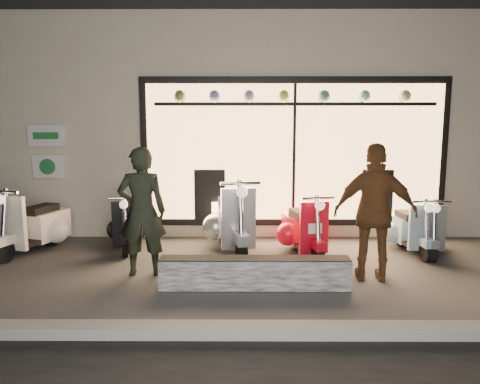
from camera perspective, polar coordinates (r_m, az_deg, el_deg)
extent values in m
plane|color=#383533|center=(6.71, 1.28, -9.69)|extent=(40.00, 40.00, 0.00)
cube|color=slate|center=(4.83, 1.70, -16.54)|extent=(40.00, 0.25, 0.12)
cube|color=beige|center=(11.37, 0.89, 8.14)|extent=(10.00, 6.00, 4.00)
cube|color=black|center=(11.54, 0.91, 18.63)|extent=(10.20, 6.20, 0.20)
cube|color=black|center=(8.42, 6.56, 4.80)|extent=(5.45, 0.06, 2.65)
cube|color=#FFBF6B|center=(8.38, 6.59, 4.78)|extent=(5.20, 0.04, 2.40)
cube|color=black|center=(8.32, 6.72, 10.61)|extent=(4.90, 0.06, 0.06)
cube|color=white|center=(9.03, -22.55, 6.36)|extent=(0.65, 0.04, 0.38)
cube|color=white|center=(9.06, -22.35, 2.89)|extent=(0.55, 0.04, 0.42)
cube|color=black|center=(6.03, 1.80, -9.84)|extent=(2.40, 0.28, 0.40)
cylinder|color=black|center=(6.98, 0.20, -7.29)|extent=(0.19, 0.41, 0.39)
cylinder|color=black|center=(8.07, -1.45, -5.07)|extent=(0.21, 0.41, 0.39)
cube|color=silver|center=(7.10, -0.19, -3.28)|extent=(0.53, 0.19, 0.94)
cube|color=silver|center=(7.90, -1.31, -3.57)|extent=(0.63, 0.88, 0.53)
cube|color=black|center=(7.73, -1.17, -1.42)|extent=(0.44, 0.69, 0.14)
sphere|color=#FFF2CC|center=(6.77, 0.22, -0.02)|extent=(0.20, 0.20, 0.17)
cylinder|color=black|center=(6.98, 9.52, -7.68)|extent=(0.16, 0.34, 0.33)
cylinder|color=black|center=(7.84, 6.97, -5.78)|extent=(0.18, 0.34, 0.33)
cube|color=red|center=(7.06, 9.00, -4.33)|extent=(0.45, 0.16, 0.79)
cube|color=red|center=(7.71, 7.23, -4.50)|extent=(0.54, 0.74, 0.44)
cube|color=black|center=(7.56, 7.50, -2.68)|extent=(0.38, 0.58, 0.12)
sphere|color=#FFF2CC|center=(6.80, 9.71, -1.64)|extent=(0.17, 0.17, 0.14)
cylinder|color=black|center=(7.58, -13.81, -6.60)|extent=(0.14, 0.31, 0.30)
cylinder|color=black|center=(8.43, -13.50, -5.03)|extent=(0.16, 0.31, 0.30)
cube|color=black|center=(7.67, -13.83, -3.77)|extent=(0.41, 0.14, 0.72)
cube|color=black|center=(8.30, -13.58, -3.94)|extent=(0.48, 0.68, 0.40)
cube|color=black|center=(8.16, -13.67, -2.38)|extent=(0.34, 0.53, 0.11)
sphere|color=#FFF2CC|center=(7.42, -14.01, -1.50)|extent=(0.15, 0.15, 0.13)
cylinder|color=black|center=(7.88, -26.88, -6.54)|extent=(0.21, 0.36, 0.35)
cylinder|color=black|center=(8.60, -22.02, -5.00)|extent=(0.23, 0.37, 0.35)
cube|color=#F6E3C9|center=(7.94, -25.97, -3.41)|extent=(0.47, 0.22, 0.84)
cube|color=#F6E3C9|center=(8.48, -22.55, -3.73)|extent=(0.63, 0.81, 0.47)
cube|color=black|center=(8.35, -23.12, -1.95)|extent=(0.45, 0.63, 0.12)
cylinder|color=black|center=(7.65, 21.72, -6.84)|extent=(0.11, 0.30, 0.30)
cylinder|color=black|center=(8.41, 19.12, -5.31)|extent=(0.13, 0.30, 0.30)
cube|color=#83AABA|center=(7.73, 21.27, -4.06)|extent=(0.40, 0.09, 0.72)
cube|color=#83AABA|center=(8.29, 19.42, -4.22)|extent=(0.41, 0.64, 0.40)
cube|color=black|center=(8.17, 19.75, -2.69)|extent=(0.28, 0.51, 0.10)
sphere|color=#FFF2CC|center=(7.49, 22.04, -1.84)|extent=(0.14, 0.14, 0.13)
cylinder|color=black|center=(7.68, 22.47, -6.84)|extent=(0.14, 0.31, 0.30)
cylinder|color=black|center=(8.50, 21.34, -5.28)|extent=(0.16, 0.31, 0.30)
cube|color=#595D61|center=(7.77, 22.36, -4.06)|extent=(0.41, 0.14, 0.71)
cube|color=#595D61|center=(8.38, 21.52, -4.21)|extent=(0.47, 0.67, 0.40)
cube|color=black|center=(8.25, 21.72, -2.69)|extent=(0.33, 0.53, 0.10)
sphere|color=#FFF2CC|center=(7.52, 22.79, -1.85)|extent=(0.15, 0.15, 0.13)
imported|color=black|center=(6.52, -11.86, -2.35)|extent=(0.68, 0.48, 1.78)
imported|color=brown|center=(6.41, 16.17, -2.46)|extent=(1.13, 0.61, 1.83)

